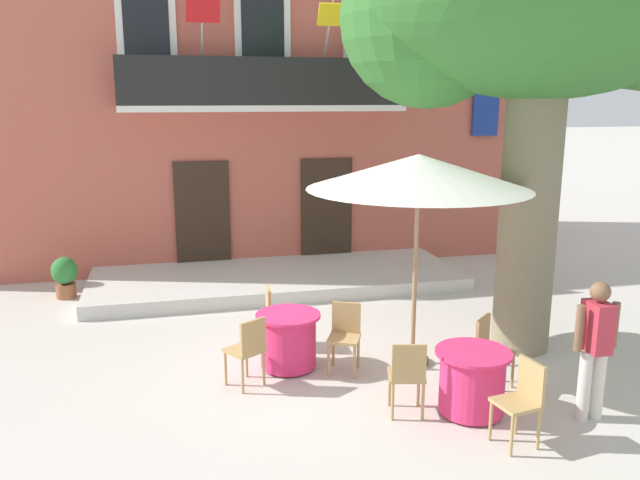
{
  "coord_description": "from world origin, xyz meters",
  "views": [
    {
      "loc": [
        -2.01,
        -8.0,
        3.56
      ],
      "look_at": [
        0.36,
        1.77,
        1.3
      ],
      "focal_mm": 35.84,
      "sensor_mm": 36.0,
      "label": 1
    }
  ],
  "objects_px": {
    "cafe_chair_middle_1": "(490,348)",
    "cafe_chair_near_tree_0": "(248,347)",
    "cafe_chair_near_tree_2": "(276,312)",
    "cafe_umbrella": "(418,173)",
    "pedestrian_near_entrance": "(595,343)",
    "cafe_table_near_tree": "(288,340)",
    "cafe_chair_middle_0": "(522,397)",
    "cafe_chair_near_tree_1": "(345,332)",
    "cafe_chair_middle_2": "(407,373)",
    "cafe_table_middle": "(472,381)",
    "plane_tree": "(537,0)",
    "ground_planter_left": "(65,275)"
  },
  "relations": [
    {
      "from": "cafe_chair_middle_1",
      "to": "cafe_chair_near_tree_0",
      "type": "bearing_deg",
      "value": 165.96
    },
    {
      "from": "cafe_chair_near_tree_0",
      "to": "cafe_chair_near_tree_2",
      "type": "bearing_deg",
      "value": 65.32
    },
    {
      "from": "cafe_chair_middle_1",
      "to": "cafe_umbrella",
      "type": "distance_m",
      "value": 2.37
    },
    {
      "from": "cafe_chair_near_tree_0",
      "to": "pedestrian_near_entrance",
      "type": "xyz_separation_m",
      "value": [
        3.63,
        -1.72,
        0.38
      ]
    },
    {
      "from": "cafe_table_near_tree",
      "to": "pedestrian_near_entrance",
      "type": "height_order",
      "value": "pedestrian_near_entrance"
    },
    {
      "from": "cafe_chair_middle_1",
      "to": "cafe_chair_near_tree_2",
      "type": "bearing_deg",
      "value": 140.47
    },
    {
      "from": "cafe_chair_near_tree_2",
      "to": "cafe_chair_middle_0",
      "type": "xyz_separation_m",
      "value": [
        2.03,
        -3.22,
        0.0
      ]
    },
    {
      "from": "cafe_chair_near_tree_2",
      "to": "cafe_chair_middle_1",
      "type": "distance_m",
      "value": 3.05
    },
    {
      "from": "cafe_chair_near_tree_1",
      "to": "cafe_chair_middle_0",
      "type": "height_order",
      "value": "same"
    },
    {
      "from": "cafe_table_near_tree",
      "to": "cafe_chair_middle_2",
      "type": "distance_m",
      "value": 1.95
    },
    {
      "from": "cafe_table_middle",
      "to": "cafe_table_near_tree",
      "type": "bearing_deg",
      "value": 135.96
    },
    {
      "from": "cafe_chair_near_tree_0",
      "to": "pedestrian_near_entrance",
      "type": "bearing_deg",
      "value": -25.36
    },
    {
      "from": "cafe_chair_middle_1",
      "to": "cafe_chair_middle_2",
      "type": "relative_size",
      "value": 1.0
    },
    {
      "from": "cafe_chair_near_tree_2",
      "to": "cafe_chair_middle_2",
      "type": "xyz_separation_m",
      "value": [
        1.09,
        -2.38,
        0.0
      ]
    },
    {
      "from": "cafe_table_middle",
      "to": "cafe_chair_middle_0",
      "type": "distance_m",
      "value": 0.77
    },
    {
      "from": "cafe_chair_near_tree_2",
      "to": "cafe_table_middle",
      "type": "bearing_deg",
      "value": -53.6
    },
    {
      "from": "cafe_table_near_tree",
      "to": "cafe_chair_middle_1",
      "type": "bearing_deg",
      "value": -27.19
    },
    {
      "from": "cafe_table_near_tree",
      "to": "cafe_chair_near_tree_0",
      "type": "xyz_separation_m",
      "value": [
        -0.6,
        -0.46,
        0.14
      ]
    },
    {
      "from": "cafe_chair_middle_2",
      "to": "cafe_umbrella",
      "type": "xyz_separation_m",
      "value": [
        0.62,
        1.39,
        2.08
      ]
    },
    {
      "from": "cafe_chair_near_tree_1",
      "to": "cafe_chair_middle_1",
      "type": "distance_m",
      "value": 1.86
    },
    {
      "from": "cafe_umbrella",
      "to": "plane_tree",
      "type": "bearing_deg",
      "value": 7.41
    },
    {
      "from": "cafe_chair_near_tree_0",
      "to": "ground_planter_left",
      "type": "relative_size",
      "value": 1.2
    },
    {
      "from": "cafe_chair_middle_2",
      "to": "pedestrian_near_entrance",
      "type": "relative_size",
      "value": 0.56
    },
    {
      "from": "cafe_chair_middle_0",
      "to": "cafe_umbrella",
      "type": "relative_size",
      "value": 0.31
    },
    {
      "from": "cafe_chair_near_tree_0",
      "to": "ground_planter_left",
      "type": "height_order",
      "value": "cafe_chair_near_tree_0"
    },
    {
      "from": "cafe_table_near_tree",
      "to": "cafe_chair_middle_1",
      "type": "height_order",
      "value": "cafe_chair_middle_1"
    },
    {
      "from": "cafe_table_near_tree",
      "to": "ground_planter_left",
      "type": "distance_m",
      "value": 5.18
    },
    {
      "from": "cafe_chair_middle_2",
      "to": "pedestrian_near_entrance",
      "type": "bearing_deg",
      "value": -15.46
    },
    {
      "from": "cafe_table_middle",
      "to": "cafe_chair_middle_2",
      "type": "xyz_separation_m",
      "value": [
        -0.75,
        0.11,
        0.14
      ]
    },
    {
      "from": "cafe_chair_middle_2",
      "to": "pedestrian_near_entrance",
      "type": "height_order",
      "value": "pedestrian_near_entrance"
    },
    {
      "from": "ground_planter_left",
      "to": "pedestrian_near_entrance",
      "type": "xyz_separation_m",
      "value": [
        6.37,
        -6.14,
        0.49
      ]
    },
    {
      "from": "cafe_table_middle",
      "to": "cafe_chair_middle_1",
      "type": "relative_size",
      "value": 0.95
    },
    {
      "from": "cafe_chair_middle_1",
      "to": "cafe_table_middle",
      "type": "bearing_deg",
      "value": -133.1
    },
    {
      "from": "cafe_table_middle",
      "to": "cafe_umbrella",
      "type": "distance_m",
      "value": 2.68
    },
    {
      "from": "cafe_chair_middle_1",
      "to": "cafe_chair_middle_2",
      "type": "bearing_deg",
      "value": -160.61
    },
    {
      "from": "cafe_chair_near_tree_0",
      "to": "cafe_chair_middle_2",
      "type": "relative_size",
      "value": 1.0
    },
    {
      "from": "cafe_chair_middle_0",
      "to": "cafe_umbrella",
      "type": "bearing_deg",
      "value": 98.08
    },
    {
      "from": "cafe_chair_near_tree_0",
      "to": "cafe_chair_middle_0",
      "type": "height_order",
      "value": "same"
    },
    {
      "from": "cafe_table_near_tree",
      "to": "cafe_chair_middle_1",
      "type": "relative_size",
      "value": 0.95
    },
    {
      "from": "cafe_chair_near_tree_1",
      "to": "cafe_chair_middle_0",
      "type": "distance_m",
      "value": 2.56
    },
    {
      "from": "cafe_chair_near_tree_1",
      "to": "pedestrian_near_entrance",
      "type": "xyz_separation_m",
      "value": [
        2.32,
        -1.93,
        0.38
      ]
    },
    {
      "from": "ground_planter_left",
      "to": "pedestrian_near_entrance",
      "type": "height_order",
      "value": "pedestrian_near_entrance"
    },
    {
      "from": "cafe_chair_near_tree_1",
      "to": "cafe_table_middle",
      "type": "bearing_deg",
      "value": -53.87
    },
    {
      "from": "cafe_chair_middle_2",
      "to": "cafe_chair_middle_0",
      "type": "bearing_deg",
      "value": -41.65
    },
    {
      "from": "cafe_chair_near_tree_0",
      "to": "cafe_chair_near_tree_2",
      "type": "relative_size",
      "value": 1.0
    },
    {
      "from": "cafe_chair_middle_0",
      "to": "cafe_table_near_tree",
      "type": "bearing_deg",
      "value": 128.89
    },
    {
      "from": "cafe_chair_middle_1",
      "to": "cafe_umbrella",
      "type": "relative_size",
      "value": 0.31
    },
    {
      "from": "cafe_chair_middle_0",
      "to": "ground_planter_left",
      "type": "bearing_deg",
      "value": 129.65
    },
    {
      "from": "cafe_chair_near_tree_2",
      "to": "cafe_table_near_tree",
      "type": "bearing_deg",
      "value": -87.0
    },
    {
      "from": "cafe_chair_near_tree_0",
      "to": "cafe_table_middle",
      "type": "relative_size",
      "value": 1.05
    }
  ]
}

